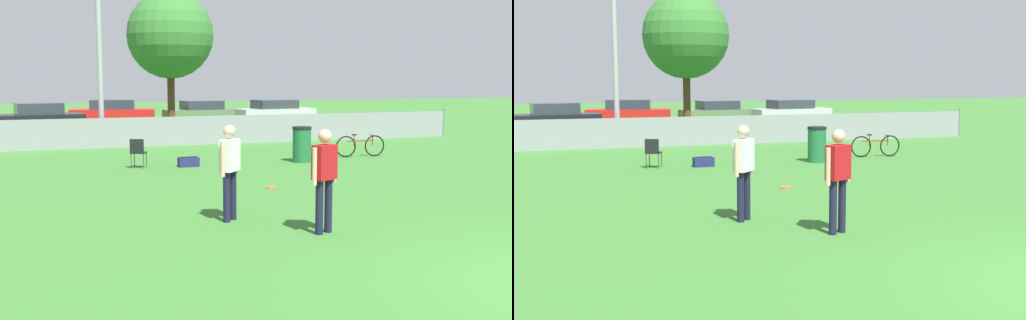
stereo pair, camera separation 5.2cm
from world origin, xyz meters
TOP-DOWN VIEW (x-y plane):
  - fence_backline at (0.00, 18.00)m, footprint 21.26×0.07m
  - light_pole at (-3.97, 18.69)m, footprint 0.90×0.36m
  - tree_near_pole at (-0.70, 21.75)m, footprint 3.73×3.73m
  - player_thrower_red at (-1.87, 3.68)m, footprint 0.53×0.37m
  - player_receiver_white at (-3.07, 5.09)m, footprint 0.45×0.45m
  - frisbee_disc at (-1.16, 8.07)m, footprint 0.26×0.26m
  - folding_chair_sideline at (-3.60, 12.40)m, footprint 0.53×0.53m
  - bicycle_sideline at (3.65, 12.66)m, footprint 1.70×0.44m
  - trash_bin at (1.34, 12.09)m, footprint 0.59×0.59m
  - gear_bag_sideline at (-2.17, 12.25)m, footprint 0.59×0.33m
  - parked_car_dark at (-6.13, 25.45)m, footprint 4.13×2.20m
  - parked_car_red at (-2.29, 29.66)m, footprint 4.73×2.62m
  - parked_car_olive at (2.26, 27.99)m, footprint 4.15×2.19m
  - parked_car_silver at (6.21, 27.29)m, footprint 4.60×2.33m

SIDE VIEW (x-z plane):
  - frisbee_disc at x=-1.16m, z-range 0.00..0.03m
  - gear_bag_sideline at x=-2.17m, z-range -0.01..0.28m
  - bicycle_sideline at x=3.65m, z-range -0.01..0.73m
  - folding_chair_sideline at x=-3.60m, z-range 0.07..0.92m
  - trash_bin at x=1.34m, z-range 0.00..1.09m
  - fence_backline at x=0.00m, z-range -0.05..1.16m
  - parked_car_olive at x=2.26m, z-range -0.01..1.30m
  - parked_car_red at x=-2.29m, z-range -0.02..1.33m
  - parked_car_silver at x=6.21m, z-range 0.00..1.33m
  - parked_car_dark at x=-6.13m, z-range -0.03..1.36m
  - player_thrower_red at x=-1.87m, z-range 0.15..1.89m
  - player_receiver_white at x=-3.07m, z-range 0.15..1.89m
  - tree_near_pole at x=-0.70m, z-range 1.23..7.46m
  - light_pole at x=-3.97m, z-range 0.75..8.73m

